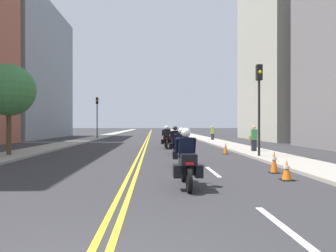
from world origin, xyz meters
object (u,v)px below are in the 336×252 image
object	(u,v)px
traffic_cone_1	(287,170)
pedestrian_0	(254,139)
motorcycle_4	(167,137)
traffic_cone_0	(274,162)
motorcycle_3	(166,139)
traffic_cone_2	(226,148)
motorcycle_2	(175,143)
traffic_light_near	(259,94)
street_tree_0	(9,90)
pedestrian_1	(213,133)
motorcycle_1	(181,150)
traffic_light_far	(97,111)
motorcycle_0	(186,163)

from	to	relation	value
traffic_cone_1	pedestrian_0	distance (m)	9.32
motorcycle_4	traffic_cone_0	world-z (taller)	motorcycle_4
motorcycle_3	traffic_cone_2	bearing A→B (deg)	-54.48
motorcycle_2	traffic_light_near	world-z (taller)	traffic_light_near
street_tree_0	pedestrian_1	bearing A→B (deg)	48.56
motorcycle_4	traffic_cone_1	xyz separation A→B (m)	(2.82, -18.26, -0.35)
motorcycle_4	traffic_cone_0	xyz separation A→B (m)	(3.01, -16.85, -0.27)
traffic_cone_1	traffic_cone_2	xyz separation A→B (m)	(0.13, 8.45, 0.04)
pedestrian_0	pedestrian_1	bearing A→B (deg)	-94.15
traffic_cone_2	street_tree_0	bearing A→B (deg)	-174.88
motorcycle_1	traffic_light_far	size ratio (longest dim) A/B	0.44
traffic_cone_1	pedestrian_0	world-z (taller)	pedestrian_0
motorcycle_1	traffic_light_far	distance (m)	26.13
traffic_light_near	pedestrian_1	bearing A→B (deg)	86.79
motorcycle_1	traffic_cone_2	bearing A→B (deg)	60.10
traffic_light_far	motorcycle_4	bearing A→B (deg)	-50.58
traffic_cone_1	traffic_cone_0	bearing A→B (deg)	82.69
traffic_cone_0	traffic_cone_1	xyz separation A→B (m)	(-0.18, -1.41, -0.08)
motorcycle_0	traffic_light_near	world-z (taller)	traffic_light_near
motorcycle_1	traffic_light_far	bearing A→B (deg)	109.22
motorcycle_1	motorcycle_3	world-z (taller)	motorcycle_3
traffic_cone_2	traffic_light_far	size ratio (longest dim) A/B	0.14
pedestrian_0	motorcycle_0	bearing A→B (deg)	59.37
motorcycle_2	street_tree_0	world-z (taller)	street_tree_0
traffic_cone_1	street_tree_0	xyz separation A→B (m)	(-11.76, 7.39, 3.24)
traffic_cone_1	traffic_light_near	xyz separation A→B (m)	(1.33, 6.19, 2.99)
traffic_cone_0	pedestrian_0	world-z (taller)	pedestrian_0
motorcycle_3	motorcycle_0	bearing A→B (deg)	-91.21
motorcycle_2	pedestrian_1	bearing A→B (deg)	71.87
motorcycle_3	traffic_cone_1	bearing A→B (deg)	-77.30
traffic_cone_2	traffic_cone_0	bearing A→B (deg)	-89.61
motorcycle_2	traffic_cone_0	size ratio (longest dim) A/B	2.58
traffic_light_near	traffic_light_far	xyz separation A→B (m)	(-12.26, 21.92, 0.18)
pedestrian_1	traffic_cone_2	bearing A→B (deg)	119.29
traffic_light_far	traffic_light_near	bearing A→B (deg)	-60.79
traffic_cone_0	traffic_cone_2	bearing A→B (deg)	90.39
motorcycle_3	pedestrian_0	world-z (taller)	pedestrian_0
traffic_light_near	pedestrian_1	distance (m)	17.32
motorcycle_3	traffic_cone_0	distance (m)	11.96
traffic_light_far	pedestrian_1	size ratio (longest dim) A/B	3.14
motorcycle_4	pedestrian_1	distance (m)	7.19
traffic_cone_0	motorcycle_0	bearing A→B (deg)	-145.32
motorcycle_3	motorcycle_4	world-z (taller)	motorcycle_4
traffic_cone_1	pedestrian_0	xyz separation A→B (m)	(2.03, 9.08, 0.54)
motorcycle_0	motorcycle_3	world-z (taller)	motorcycle_3
traffic_light_near	pedestrian_0	xyz separation A→B (m)	(0.69, 2.89, -2.45)
motorcycle_0	traffic_cone_0	distance (m)	4.11
motorcycle_0	pedestrian_0	size ratio (longest dim) A/B	1.30
traffic_light_far	street_tree_0	world-z (taller)	traffic_light_far
motorcycle_1	traffic_light_far	xyz separation A→B (m)	(-8.00, 24.72, 2.82)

